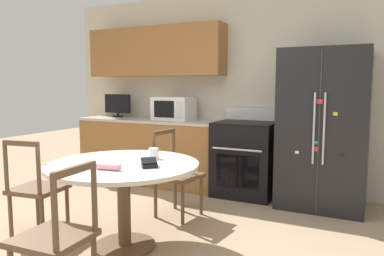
% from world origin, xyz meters
% --- Properties ---
extents(back_wall, '(5.20, 0.44, 2.60)m').
position_xyz_m(back_wall, '(-0.30, 2.59, 1.44)').
color(back_wall, beige).
rests_on(back_wall, ground_plane).
extents(kitchen_counter, '(2.08, 0.64, 0.90)m').
position_xyz_m(kitchen_counter, '(-1.17, 2.29, 0.45)').
color(kitchen_counter, '#936033').
rests_on(kitchen_counter, ground_plane).
extents(refrigerator, '(0.93, 0.76, 1.77)m').
position_xyz_m(refrigerator, '(1.16, 2.22, 0.88)').
color(refrigerator, black).
rests_on(refrigerator, ground_plane).
extents(oven_range, '(0.73, 0.68, 1.08)m').
position_xyz_m(oven_range, '(0.24, 2.26, 0.47)').
color(oven_range, black).
rests_on(oven_range, ground_plane).
extents(microwave, '(0.52, 0.38, 0.31)m').
position_xyz_m(microwave, '(-0.80, 2.30, 1.06)').
color(microwave, white).
rests_on(microwave, kitchen_counter).
extents(countertop_tv, '(0.44, 0.16, 0.34)m').
position_xyz_m(countertop_tv, '(-1.79, 2.36, 1.08)').
color(countertop_tv, black).
rests_on(countertop_tv, kitchen_counter).
extents(dining_table, '(1.27, 1.27, 0.73)m').
position_xyz_m(dining_table, '(-0.19, 0.33, 0.60)').
color(dining_table, beige).
rests_on(dining_table, ground_plane).
extents(dining_chair_left, '(0.47, 0.47, 0.90)m').
position_xyz_m(dining_chair_left, '(-1.06, 0.18, 0.43)').
color(dining_chair_left, brown).
rests_on(dining_chair_left, ground_plane).
extents(dining_chair_near, '(0.44, 0.44, 0.90)m').
position_xyz_m(dining_chair_near, '(-0.06, -0.54, 0.43)').
color(dining_chair_near, brown).
rests_on(dining_chair_near, ground_plane).
extents(dining_chair_far, '(0.47, 0.47, 0.90)m').
position_xyz_m(dining_chair_far, '(-0.17, 1.21, 0.43)').
color(dining_chair_far, brown).
rests_on(dining_chair_far, ground_plane).
extents(candle_glass, '(0.09, 0.09, 0.09)m').
position_xyz_m(candle_glass, '(-0.07, 0.61, 0.77)').
color(candle_glass, silver).
rests_on(candle_glass, dining_table).
extents(folded_napkin, '(0.20, 0.08, 0.05)m').
position_xyz_m(folded_napkin, '(-0.13, 0.07, 0.76)').
color(folded_napkin, pink).
rests_on(folded_napkin, dining_table).
extents(wallet, '(0.17, 0.17, 0.07)m').
position_xyz_m(wallet, '(0.09, 0.29, 0.76)').
color(wallet, black).
rests_on(wallet, dining_table).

